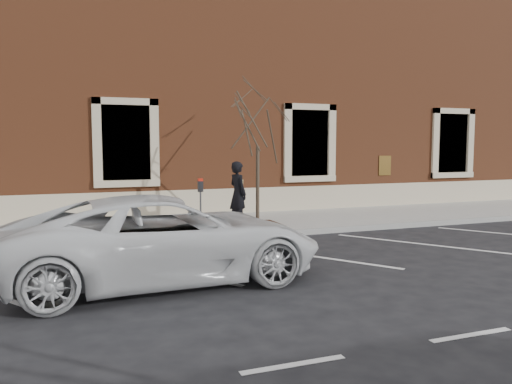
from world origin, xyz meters
name	(u,v)px	position (x,y,z in m)	size (l,w,h in m)	color
ground	(264,237)	(0.00, 0.00, 0.00)	(120.00, 120.00, 0.00)	#28282B
sidewalk_near	(242,224)	(0.00, 1.75, 0.07)	(40.00, 3.50, 0.15)	#BBB7AF
curb_near	(265,235)	(0.00, -0.05, 0.07)	(40.00, 0.12, 0.15)	#9E9E99
parking_stripes	(302,255)	(0.00, -2.20, 0.00)	(28.00, 4.40, 0.01)	silver
building_civic	(192,102)	(0.00, 7.74, 4.00)	(40.00, 8.62, 8.00)	brown
man	(238,194)	(-0.34, 1.08, 1.02)	(0.64, 0.42, 1.75)	black
parking_meter	(201,195)	(-1.57, 0.33, 1.09)	(0.12, 0.09, 1.36)	#595B60
tree_grate	(258,224)	(0.21, 1.03, 0.17)	(1.20, 1.20, 0.03)	#3D2113
sapling	(258,125)	(0.21, 1.03, 2.88)	(2.34, 2.34, 3.90)	#46352A
white_truck	(166,239)	(-3.07, -3.24, 0.74)	(2.47, 5.35, 1.49)	silver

